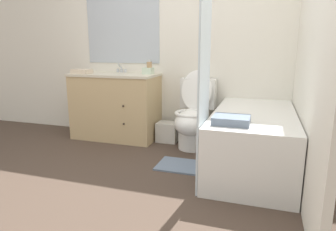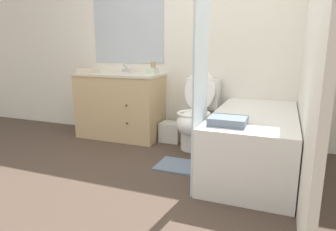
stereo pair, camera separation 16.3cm
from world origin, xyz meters
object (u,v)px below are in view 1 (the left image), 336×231
Objects in this scene: toilet at (194,117)px; tissue_box at (148,71)px; bath_mat at (183,166)px; wastebasket at (168,132)px; bath_towel_folded at (231,120)px; vanity_cabinet at (116,105)px; sink_faucet at (121,70)px; soap_dispenser at (149,68)px; hand_towel_folded at (82,71)px; bathtub at (253,140)px.

toilet is 0.81m from tissue_box.
tissue_box is 1.33m from bath_mat.
wastebasket is 1.47m from bath_towel_folded.
vanity_cabinet is 0.75m from wastebasket.
tissue_box is (0.43, -0.13, 0.01)m from sink_faucet.
sink_faucet reaches higher than bath_mat.
wastebasket is 1.41× the size of soap_dispenser.
hand_towel_folded is (-1.44, -0.04, 0.50)m from toilet.
vanity_cabinet is 7.68× the size of sink_faucet.
bath_towel_folded is at bearing -24.56° from hand_towel_folded.
wastebasket is 1.99× the size of tissue_box.
hand_towel_folded reaches higher than vanity_cabinet.
toilet is 1.75× the size of bath_mat.
wastebasket is at bearing 159.84° from toilet.
hand_towel_folded is 0.45× the size of bath_mat.
soap_dispenser reaches higher than vanity_cabinet.
toilet is 7.05× the size of tissue_box.
sink_faucet reaches higher than hand_towel_folded.
sink_faucet reaches higher than bath_towel_folded.
toilet is (1.05, -0.27, -0.51)m from sink_faucet.
bath_mat is (0.05, -0.61, -0.36)m from toilet.
bathtub is 5.29× the size of bath_towel_folded.
bath_towel_folded is (-0.16, -0.53, 0.31)m from bathtub.
vanity_cabinet is at bearing 175.21° from toilet.
bath_mat is (-0.48, 0.33, -0.58)m from bath_towel_folded.
hand_towel_folded is at bearing 155.44° from bath_towel_folded.
soap_dispenser reaches higher than bathtub.
toilet is at bearing -20.16° from wastebasket.
sink_faucet is 2.01m from bath_towel_folded.
hand_towel_folded is at bearing 159.16° from bath_mat.
hand_towel_folded is at bearing 170.10° from bathtub.
bath_mat is (1.48, -0.56, -0.86)m from hand_towel_folded.
hand_towel_folded is 2.18m from bath_towel_folded.
hand_towel_folded is at bearing -167.18° from tissue_box.
vanity_cabinet is 1.21× the size of toilet.
bathtub is at bearing -9.90° from hand_towel_folded.
sink_faucet is 0.09× the size of bathtub.
bathtub is 6.65× the size of hand_towel_folded.
sink_faucet is 0.28× the size of bath_mat.
toilet is 0.71m from bath_mat.
soap_dispenser is 0.78× the size of hand_towel_folded.
soap_dispenser is 0.62× the size of bath_towel_folded.
tissue_box is at bearing 177.34° from wastebasket.
sink_faucet is at bearing 163.79° from soap_dispenser.
wastebasket is at bearing -2.66° from tissue_box.
bath_mat is at bearing -61.17° from wastebasket.
bath_mat is at bearing -49.32° from soap_dispenser.
bath_mat is at bearing -38.87° from sink_faucet.
bath_towel_folded is 0.83m from bath_mat.
vanity_cabinet is 4.30× the size of wastebasket.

